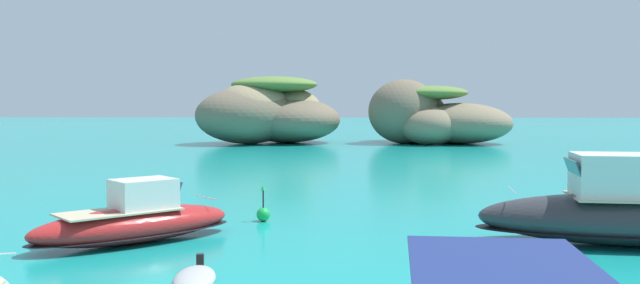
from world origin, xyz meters
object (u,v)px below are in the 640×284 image
(motorboat_red, at_px, (135,221))
(channel_buoy, at_px, (263,213))
(islet_large, at_px, (269,115))
(islet_small, at_px, (431,118))
(dinghy_tender, at_px, (194,279))
(motorboat_charcoal, at_px, (632,215))

(motorboat_red, height_order, channel_buoy, motorboat_red)
(islet_large, distance_m, motorboat_red, 56.79)
(islet_small, relative_size, dinghy_tender, 7.09)
(dinghy_tender, xyz_separation_m, channel_buoy, (0.59, 9.93, 0.11))
(motorboat_charcoal, height_order, motorboat_red, motorboat_charcoal)
(motorboat_red, relative_size, channel_buoy, 4.72)
(islet_small, distance_m, motorboat_red, 60.36)
(islet_large, xyz_separation_m, islet_small, (19.15, 1.08, -0.31))
(motorboat_red, xyz_separation_m, dinghy_tender, (3.35, -5.60, -0.51))
(islet_large, distance_m, motorboat_charcoal, 59.57)
(islet_large, height_order, islet_small, islet_large)
(islet_large, distance_m, dinghy_tender, 62.60)
(islet_small, height_order, channel_buoy, islet_small)
(channel_buoy, bearing_deg, motorboat_red, -132.27)
(islet_small, height_order, dinghy_tender, islet_small)
(channel_buoy, bearing_deg, motorboat_charcoal, -17.14)
(islet_small, distance_m, dinghy_tender, 64.96)
(islet_small, height_order, motorboat_charcoal, islet_small)
(islet_large, distance_m, channel_buoy, 52.78)
(motorboat_charcoal, xyz_separation_m, channel_buoy, (-13.14, 4.05, -0.71))
(islet_large, xyz_separation_m, dinghy_tender, (5.21, -62.31, -3.10))
(motorboat_charcoal, bearing_deg, islet_large, 108.56)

